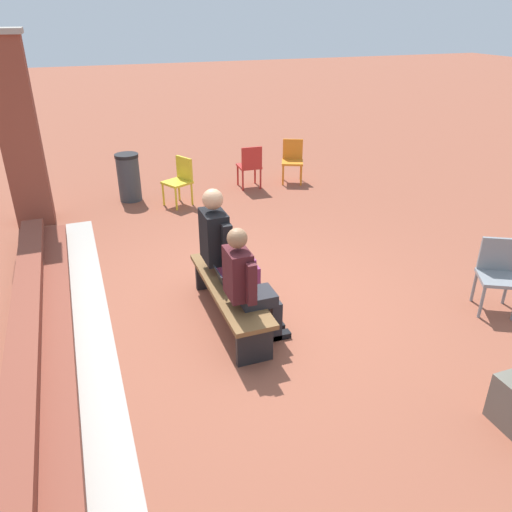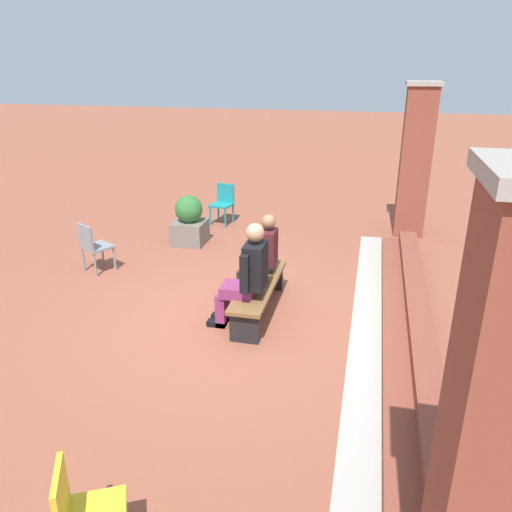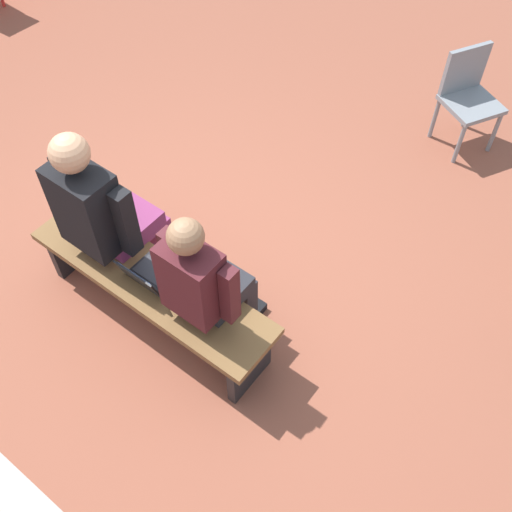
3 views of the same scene
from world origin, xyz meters
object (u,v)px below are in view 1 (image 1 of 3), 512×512
plastic_chair_by_pillar (497,271)px  person_adult (224,245)px  litter_bin (129,177)px  laptop (229,282)px  plastic_chair_far_right (292,158)px  plastic_chair_mid_courtyard (180,178)px  person_student (248,282)px  bench (230,293)px  plastic_chair_far_left (250,164)px

plastic_chair_by_pillar → person_adult: bearing=67.6°
plastic_chair_by_pillar → litter_bin: size_ratio=0.98×
person_adult → laptop: 0.49m
plastic_chair_far_right → litter_bin: 3.24m
laptop → plastic_chair_mid_courtyard: size_ratio=0.38×
person_student → litter_bin: size_ratio=1.52×
bench → plastic_chair_mid_courtyard: size_ratio=2.14×
bench → plastic_chair_mid_courtyard: 3.92m
person_student → plastic_chair_far_left: size_ratio=1.56×
laptop → plastic_chair_by_pillar: plastic_chair_by_pillar is taller
person_adult → laptop: person_adult is taller
plastic_chair_far_left → plastic_chair_by_pillar: (-5.10, -1.18, 0.00)m
plastic_chair_far_left → litter_bin: bearing=86.8°
person_adult → plastic_chair_mid_courtyard: (3.51, -0.25, -0.27)m
plastic_chair_mid_courtyard → litter_bin: (0.53, 0.83, -0.05)m
plastic_chair_far_right → litter_bin: litter_bin is taller
litter_bin → plastic_chair_far_right: bearing=-90.3°
person_adult → plastic_chair_mid_courtyard: size_ratio=1.71×
bench → plastic_chair_by_pillar: (-0.79, -2.97, 0.13)m
plastic_chair_far_left → plastic_chair_far_right: same height
plastic_chair_far_right → person_student: bearing=151.2°
plastic_chair_far_right → plastic_chair_by_pillar: same height
plastic_chair_mid_courtyard → plastic_chair_far_left: bearing=-74.5°
plastic_chair_far_left → litter_bin: size_ratio=0.98×
plastic_chair_far_right → bench: bearing=148.2°
person_student → plastic_chair_far_left: (4.74, -1.73, -0.22)m
bench → person_student: bearing=-171.4°
bench → plastic_chair_mid_courtyard: plastic_chair_mid_courtyard is taller
plastic_chair_far_right → litter_bin: (0.02, 3.24, -0.05)m
plastic_chair_mid_courtyard → plastic_chair_far_right: 2.47m
person_student → laptop: (0.41, 0.08, -0.20)m
plastic_chair_mid_courtyard → plastic_chair_by_pillar: size_ratio=1.00×
plastic_chair_far_left → plastic_chair_mid_courtyard: bearing=105.5°
person_adult → plastic_chair_mid_courtyard: 3.53m
plastic_chair_mid_courtyard → plastic_chair_far_right: same height
person_student → person_adult: person_adult is taller
bench → litter_bin: litter_bin is taller
person_student → laptop: 0.47m
plastic_chair_by_pillar → litter_bin: (5.23, 3.47, -0.05)m
person_adult → plastic_chair_far_right: size_ratio=1.71×
bench → laptop: (-0.02, 0.01, 0.15)m
plastic_chair_far_left → plastic_chair_by_pillar: same height
person_adult → plastic_chair_by_pillar: bearing=-112.4°
plastic_chair_far_left → plastic_chair_mid_courtyard: same height
person_student → litter_bin: bearing=6.7°
bench → plastic_chair_far_right: size_ratio=2.14×
person_adult → plastic_chair_by_pillar: (-1.19, -2.90, -0.27)m
plastic_chair_far_left → plastic_chair_mid_courtyard: (-0.41, 1.47, 0.00)m
plastic_chair_mid_courtyard → laptop: bearing=175.1°
person_adult → plastic_chair_far_right: person_adult is taller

